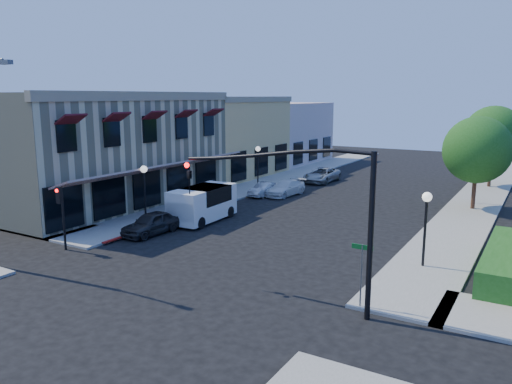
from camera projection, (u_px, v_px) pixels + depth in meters
The scene contains 22 objects.
ground at pixel (166, 289), 20.47m from camera, with size 120.00×120.00×0.00m, color black.
sidewalk_left at pixel (282, 178), 47.65m from camera, with size 3.50×50.00×0.12m, color gray.
sidewalk_right at pixel (481, 197), 38.92m from camera, with size 3.50×50.00×0.12m, color gray.
curb_red_strip at pixel (166, 225), 30.68m from camera, with size 0.25×10.00×0.06m, color maroon.
corner_brick_building at pixel (101, 148), 36.72m from camera, with size 11.77×18.20×8.10m.
yellow_stucco_building at pixel (217, 137), 49.47m from camera, with size 10.00×12.00×7.60m, color #E1B665.
pink_stucco_building at pixel (275, 132), 59.67m from camera, with size 10.00×12.00×7.00m, color #C9A798.
hedge at pixel (501, 274), 22.24m from camera, with size 1.40×8.00×1.10m, color #1D5117.
street_tree_a at pixel (477, 150), 33.88m from camera, with size 4.56×4.56×6.48m.
street_tree_b at pixel (493, 135), 42.27m from camera, with size 4.94×4.94×7.02m.
signal_mast_arm at pixel (314, 200), 18.03m from camera, with size 8.01×0.39×6.00m.
secondary_signal at pixel (61, 206), 25.21m from camera, with size 0.28×0.42×3.32m.
street_name_sign at pixel (362, 265), 18.26m from camera, with size 0.80×0.06×2.50m.
lamppost_left_near at pixel (144, 179), 30.96m from camera, with size 0.44×0.44×3.57m.
lamppost_left_far at pixel (258, 156), 42.79m from camera, with size 0.44×0.44×3.57m.
lamppost_right_near at pixel (426, 210), 22.47m from camera, with size 0.44×0.44×3.57m.
lamppost_right_far at pixel (475, 167), 36.00m from camera, with size 0.44×0.44×3.57m.
white_van at pixel (202, 202), 31.37m from camera, with size 2.30×4.94×2.16m.
parked_car_a at pixel (151, 223), 28.51m from camera, with size 1.52×3.79×1.29m, color black.
parked_car_b at pixel (264, 189), 39.53m from camera, with size 1.11×3.18×1.05m, color silver.
parked_car_c at pixel (285, 188), 39.66m from camera, with size 1.68×4.14×1.20m, color white.
parked_car_d at pixel (322, 175), 45.86m from camera, with size 2.17×4.71×1.31m, color #979A9C.
Camera 1 is at (13.02, -14.77, 7.81)m, focal length 35.00 mm.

